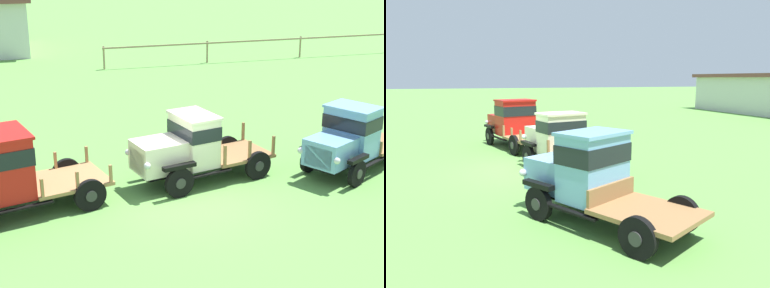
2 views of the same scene
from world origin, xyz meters
The scene contains 4 objects.
ground_plane centered at (0.00, 0.00, 0.00)m, with size 240.00×240.00×0.00m, color #5B9342.
vintage_truck_foreground_near centered at (-5.28, 0.43, 1.25)m, with size 5.39×3.06×2.38m.
vintage_truck_second_in_line centered at (0.34, 1.23, 1.15)m, with size 4.78×2.74×2.18m.
vintage_truck_midrow_center centered at (5.52, 0.54, 1.14)m, with size 4.77×3.56×2.20m.
Camera 2 is at (13.71, -2.49, 3.42)m, focal length 35.00 mm.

